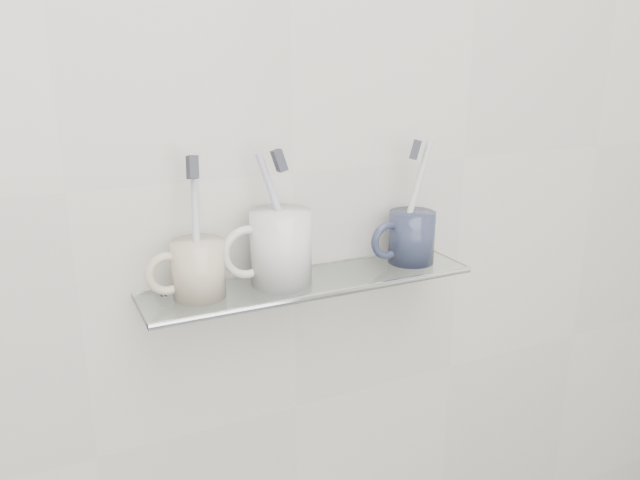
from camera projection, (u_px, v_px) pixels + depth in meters
wall_back at (293, 173)px, 0.94m from camera, size 2.50×0.00×2.50m
shelf_glass at (311, 282)px, 0.93m from camera, size 0.50×0.12×0.01m
shelf_rail at (327, 295)px, 0.88m from camera, size 0.50×0.01×0.01m
bracket_left at (163, 301)px, 0.89m from camera, size 0.02×0.03×0.02m
bracket_right at (411, 260)px, 1.06m from camera, size 0.02×0.03×0.02m
mug_left at (199, 269)px, 0.85m from camera, size 0.09×0.09×0.08m
mug_left_handle at (168, 274)px, 0.83m from camera, size 0.06×0.01×0.06m
toothbrush_left at (196, 226)px, 0.83m from camera, size 0.02×0.05×0.19m
bristles_left at (192, 167)px, 0.81m from camera, size 0.01×0.03×0.03m
mug_center at (281, 247)px, 0.90m from camera, size 0.11×0.11×0.11m
mug_center_handle at (248, 252)px, 0.88m from camera, size 0.08×0.01×0.08m
toothbrush_center at (280, 216)px, 0.88m from camera, size 0.06×0.03×0.19m
bristles_center at (279, 160)px, 0.86m from camera, size 0.02×0.03×0.03m
mug_right at (412, 237)px, 0.99m from camera, size 0.09×0.09×0.08m
mug_right_handle at (389, 240)px, 0.98m from camera, size 0.06×0.01×0.06m
toothbrush_right at (413, 201)px, 0.98m from camera, size 0.07×0.02×0.19m
bristles_right at (415, 150)px, 0.95m from camera, size 0.03×0.03×0.03m
chrome_cap at (419, 255)px, 1.01m from camera, size 0.04×0.04×0.02m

